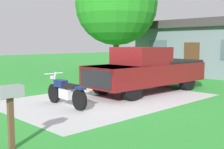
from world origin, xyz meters
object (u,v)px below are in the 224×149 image
pickup_truck (148,70)px  neighbor_house (212,47)px  motorcycle (66,92)px  shade_tree (116,4)px  mailbox (10,100)px

pickup_truck → neighbor_house: 8.77m
motorcycle → pickup_truck: size_ratio=0.39×
pickup_truck → shade_tree: size_ratio=0.82×
motorcycle → mailbox: 3.99m
motorcycle → neighbor_house: bearing=96.3°
motorcycle → shade_tree: size_ratio=0.32×
pickup_truck → shade_tree: bearing=147.4°
shade_tree → neighbor_house: bearing=55.1°
shade_tree → pickup_truck: bearing=-32.6°
motorcycle → shade_tree: (-5.07, 7.46, 3.97)m
mailbox → shade_tree: bearing=125.7°
mailbox → shade_tree: size_ratio=0.18×
motorcycle → pickup_truck: bearing=88.0°
motorcycle → mailbox: (2.50, -3.07, 0.51)m
motorcycle → pickup_truck: pickup_truck is taller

